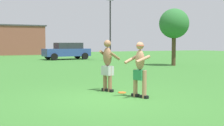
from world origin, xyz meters
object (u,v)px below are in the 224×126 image
object	(u,v)px
player_with_cap	(140,67)
tree_behind_players	(174,24)
frisbee	(122,93)
car_blue_mid_lot	(67,51)
lamp_post	(110,22)
player_in_gray	(108,64)

from	to	relation	value
player_with_cap	tree_behind_players	distance (m)	13.01
frisbee	car_blue_mid_lot	distance (m)	19.81
car_blue_mid_lot	frisbee	bearing A→B (deg)	-102.85
player_with_cap	lamp_post	xyz separation A→B (m)	(6.98, 16.33, 2.46)
player_with_cap	player_in_gray	world-z (taller)	player_in_gray
frisbee	car_blue_mid_lot	world-z (taller)	car_blue_mid_lot
player_with_cap	player_in_gray	distance (m)	1.48
player_with_cap	lamp_post	size ratio (longest dim) A/B	0.30
player_with_cap	player_in_gray	xyz separation A→B (m)	(-0.36, 1.44, 0.00)
player_in_gray	frisbee	size ratio (longest dim) A/B	6.54
car_blue_mid_lot	tree_behind_players	size ratio (longest dim) A/B	1.11
player_with_cap	car_blue_mid_lot	bearing A→B (deg)	77.95
player_in_gray	lamp_post	size ratio (longest dim) A/B	0.31
car_blue_mid_lot	player_in_gray	bearing A→B (deg)	-103.99
player_with_cap	frisbee	bearing A→B (deg)	94.75
lamp_post	player_in_gray	bearing A→B (deg)	-116.24
frisbee	car_blue_mid_lot	bearing A→B (deg)	77.15
tree_behind_players	car_blue_mid_lot	bearing A→B (deg)	111.79
player_with_cap	lamp_post	distance (m)	17.93
player_in_gray	tree_behind_players	bearing A→B (deg)	42.17
frisbee	tree_behind_players	world-z (taller)	tree_behind_players
lamp_post	tree_behind_players	distance (m)	6.99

